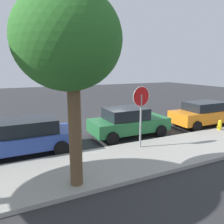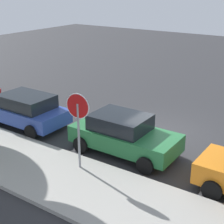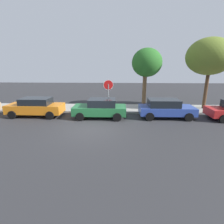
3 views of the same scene
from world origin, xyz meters
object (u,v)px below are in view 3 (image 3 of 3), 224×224
Objects in this scene: stop_sign at (108,90)px; fire_hydrant at (47,108)px; street_tree_near_corner at (147,63)px; parked_car_blue at (166,108)px; street_tree_mid_block at (209,57)px; parked_car_green at (100,108)px; parked_car_orange at (36,107)px.

stop_sign is 3.96× the size of fire_hydrant.
stop_sign is at bearing -151.98° from street_tree_near_corner.
street_tree_mid_block is at bearing 32.32° from parked_car_blue.
stop_sign reaches higher than parked_car_green.
street_tree_near_corner is at bearing 43.60° from parked_car_green.
parked_car_green reaches higher than fire_hydrant.
street_tree_mid_block reaches higher than parked_car_orange.
street_tree_mid_block is (14.66, 2.60, 4.01)m from parked_car_orange.
parked_car_blue is at bearing -0.05° from parked_car_orange.
street_tree_mid_block is at bearing 5.48° from stop_sign.
fire_hydrant is (-5.54, -0.35, -1.62)m from stop_sign.
street_tree_near_corner is at bearing 21.17° from parked_car_orange.
parked_car_green is at bearing -163.03° from street_tree_mid_block.
parked_car_orange is at bearing 177.41° from parked_car_green.
street_tree_near_corner reaches higher than parked_car_blue.
fire_hydrant is at bearing 161.83° from parked_car_green.
street_tree_mid_block is 8.96× the size of fire_hydrant.
street_tree_mid_block reaches higher than stop_sign.
stop_sign is 9.26m from street_tree_mid_block.
parked_car_green is 5.29m from fire_hydrant.
parked_car_blue is at bearing -20.75° from stop_sign.
street_tree_near_corner is at bearing 13.88° from fire_hydrant.
street_tree_mid_block is at bearing 16.97° from parked_car_green.
street_tree_mid_block is (5.23, -1.05, 0.54)m from street_tree_near_corner.
parked_car_orange is 0.79× the size of street_tree_near_corner.
street_tree_near_corner reaches higher than parked_car_green.
street_tree_mid_block reaches higher than parked_car_blue.
parked_car_orange is 0.69× the size of street_tree_mid_block.
parked_car_orange is at bearing -103.27° from fire_hydrant.
parked_car_green is at bearing -104.82° from stop_sign.
parked_car_blue is (5.19, 0.23, -0.01)m from parked_car_green.
street_tree_near_corner is 0.88× the size of street_tree_mid_block.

